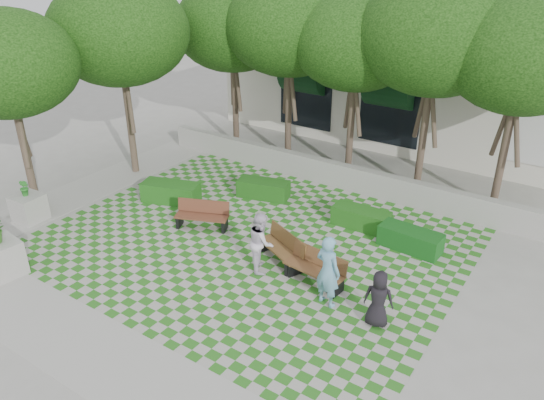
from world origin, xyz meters
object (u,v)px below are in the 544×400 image
Objects in this scene: bench_west at (202,215)px; hedge_midright at (361,218)px; bench_east at (315,268)px; planter_back at (29,207)px; bench_mid at (282,248)px; hedge_midleft at (263,189)px; person_blue at (328,271)px; hedge_east at (410,240)px; person_dark at (378,299)px; person_white at (261,242)px; hedge_west at (171,192)px.

bench_west reaches higher than hedge_midright.
bench_east is 1.22× the size of planter_back.
hedge_midright is at bearing 96.69° from bench_mid.
hedge_midleft is at bearing 46.54° from planter_back.
person_blue is (5.15, -1.27, 0.54)m from bench_west.
bench_west is 6.41m from hedge_east.
hedge_east is 12.08m from planter_back.
bench_west is 1.21× the size of person_dark.
hedge_east is at bearing -93.81° from person_dark.
hedge_east is 0.94× the size of person_blue.
person_white is at bearing 13.27° from planter_back.
person_blue reaches higher than person_white.
person_blue is at bearing -36.40° from bench_west.
person_dark is at bearing 7.14° from planter_back.
bench_mid is 3.23m from hedge_midright.
planter_back reaches higher than bench_mid.
hedge_east is at bearing 70.63° from bench_east.
person_blue is 2.29m from person_white.
person_blue reaches higher than bench_mid.
hedge_midright is 1.00× the size of hedge_midleft.
person_dark reaches higher than hedge_midleft.
hedge_midleft is 0.91× the size of hedge_west.
hedge_midleft is at bearing 156.20° from bench_mid.
person_blue is (-0.79, -3.67, 0.65)m from hedge_east.
hedge_midright is 4.25m from person_blue.
planter_back is 0.84× the size of person_white.
hedge_midright is 1.24× the size of planter_back.
planter_back is at bearing -160.76° from bench_east.
bench_west is at bearing 178.58° from bench_east.
bench_east is at bearing 12.63° from planter_back.
person_white is at bearing -55.94° from hedge_midleft.
hedge_midleft is (0.35, 2.88, -0.11)m from bench_west.
person_blue reaches higher than bench_west.
person_dark is at bearing 6.92° from bench_mid.
person_blue reaches higher than person_dark.
bench_mid is 1.03× the size of person_white.
planter_back is at bearing 20.15° from person_blue.
hedge_west is (-6.58, 1.44, -0.09)m from bench_east.
person_white is (-3.04, -3.29, 0.54)m from hedge_east.
bench_mid is at bearing -107.54° from hedge_midright.
bench_west is (-3.18, 0.26, -0.01)m from bench_mid.
bench_mid is 8.53m from planter_back.
hedge_east is (5.94, 2.40, -0.11)m from bench_west.
person_white is (2.90, -0.89, 0.44)m from bench_west.
hedge_midleft is 6.38m from person_blue.
bench_mid is 0.92× the size of person_blue.
bench_mid is 0.98× the size of hedge_east.
bench_mid reaches higher than hedge_midright.
hedge_midleft is 7.47m from person_dark.
planter_back is (-9.44, -2.12, 0.05)m from bench_east.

